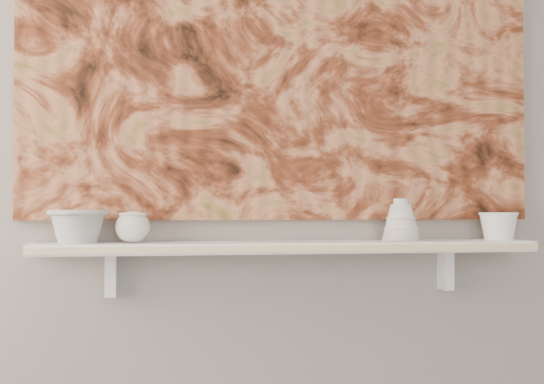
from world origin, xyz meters
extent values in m
plane|color=gray|center=(0.00, 1.60, 1.35)|extent=(3.60, 0.00, 3.60)
cube|color=white|center=(0.00, 1.51, 0.92)|extent=(1.40, 0.18, 0.03)
cube|color=beige|center=(0.00, 1.41, 0.92)|extent=(1.40, 0.01, 0.02)
cube|color=white|center=(-0.49, 1.57, 0.84)|extent=(0.03, 0.06, 0.12)
cube|color=white|center=(0.49, 1.57, 0.84)|extent=(0.03, 0.06, 0.12)
cube|color=brown|center=(0.00, 1.59, 1.54)|extent=(1.50, 0.02, 1.10)
cube|color=black|center=(0.45, 1.57, 1.23)|extent=(0.09, 0.00, 0.08)
camera|label=1|loc=(-0.42, -0.57, 1.02)|focal=50.00mm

